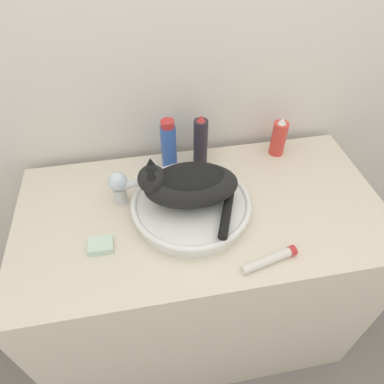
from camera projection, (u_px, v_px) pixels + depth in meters
wall_back at (182, 55)px, 1.12m from camera, size 8.00×0.05×2.40m
vanity_counter at (200, 276)px, 1.42m from camera, size 1.21×0.62×0.84m
sink_basin at (191, 205)px, 1.09m from camera, size 0.38×0.38×0.06m
cat at (188, 184)px, 1.02m from camera, size 0.31×0.26×0.16m
faucet at (121, 186)px, 1.09m from camera, size 0.13×0.08×0.13m
shampoo_bottle_tall at (169, 145)px, 1.21m from camera, size 0.05×0.05×0.19m
hairspray_can_black at (201, 141)px, 1.23m from camera, size 0.05×0.05×0.20m
spray_bottle_trigger at (279, 138)px, 1.28m from camera, size 0.06×0.06×0.16m
cream_tube at (270, 259)px, 0.97m from camera, size 0.17×0.07×0.03m
soap_bar at (101, 245)px, 1.01m from camera, size 0.07×0.06×0.02m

